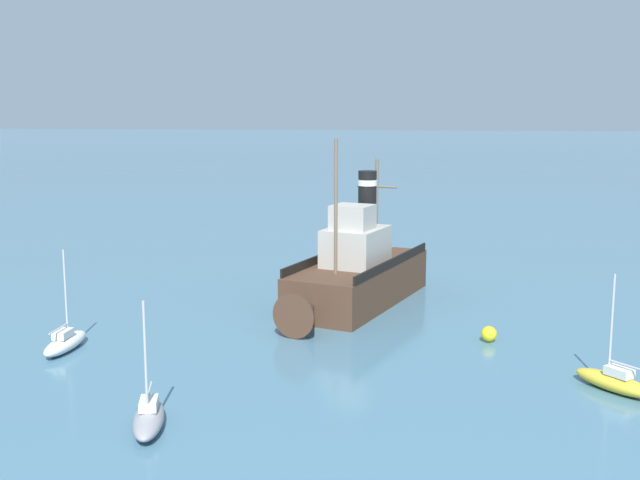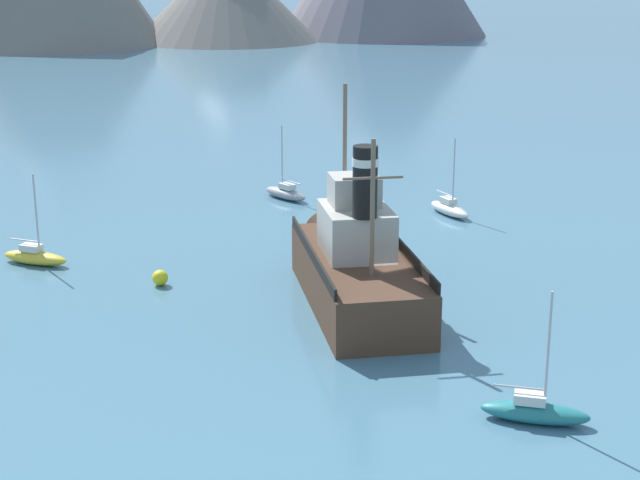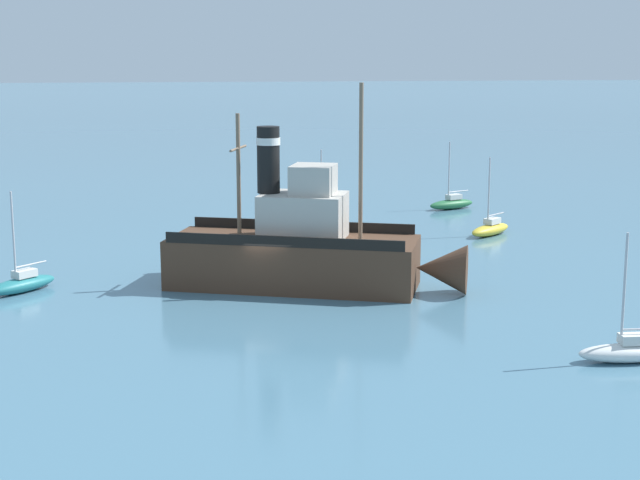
# 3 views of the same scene
# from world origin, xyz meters

# --- Properties ---
(ground_plane) EXTENTS (600.00, 600.00, 0.00)m
(ground_plane) POSITION_xyz_m (0.00, 0.00, 0.00)
(ground_plane) COLOR #477289
(old_tugboat) EXTENTS (8.15, 14.70, 9.90)m
(old_tugboat) POSITION_xyz_m (-0.80, 1.83, 1.83)
(old_tugboat) COLOR #4C3323
(old_tugboat) RESTS_ON ground
(sailboat_grey) EXTENTS (1.93, 3.95, 4.90)m
(sailboat_grey) POSITION_xyz_m (5.44, 20.88, 0.43)
(sailboat_grey) COLOR gray
(sailboat_grey) RESTS_ON ground
(sailboat_yellow) EXTENTS (3.29, 3.61, 4.90)m
(sailboat_yellow) POSITION_xyz_m (-12.53, 14.96, 0.43)
(sailboat_yellow) COLOR gold
(sailboat_yellow) RESTS_ON ground
(sailboat_teal) EXTENTS (3.50, 3.42, 4.90)m
(sailboat_teal) POSITION_xyz_m (-1.71, -11.74, 0.43)
(sailboat_teal) COLOR #23757A
(sailboat_teal) RESTS_ON ground
(sailboat_white) EXTENTS (1.27, 3.85, 4.90)m
(sailboat_white) POSITION_xyz_m (12.47, 12.23, 0.43)
(sailboat_white) COLOR white
(sailboat_white) RESTS_ON ground
(mooring_buoy) EXTENTS (0.79, 0.79, 0.79)m
(mooring_buoy) POSITION_xyz_m (-8.01, 8.48, 0.40)
(mooring_buoy) COLOR yellow
(mooring_buoy) RESTS_ON ground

